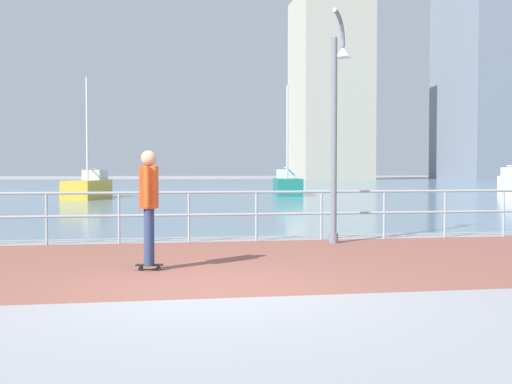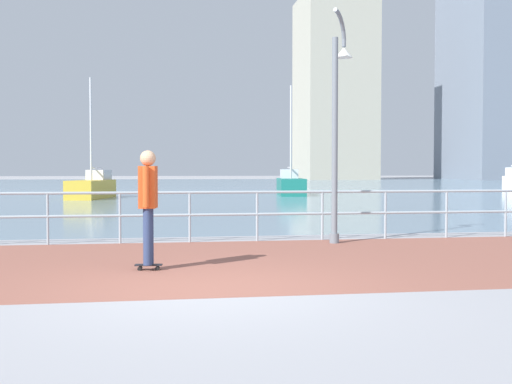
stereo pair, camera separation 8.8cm
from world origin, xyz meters
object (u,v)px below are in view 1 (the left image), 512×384
object	(u,v)px
lamppost	(337,114)
sailboat_gray	(89,187)
sailboat_blue	(287,185)
skateboarder	(149,198)

from	to	relation	value
lamppost	sailboat_gray	world-z (taller)	sailboat_gray
lamppost	sailboat_blue	xyz separation A→B (m)	(4.02, 23.47, -2.00)
sailboat_blue	sailboat_gray	bearing A→B (deg)	-167.21
skateboarder	sailboat_gray	xyz separation A→B (m)	(-3.40, 23.91, -0.47)
lamppost	sailboat_blue	world-z (taller)	sailboat_blue
skateboarder	lamppost	bearing A→B (deg)	38.39
lamppost	sailboat_blue	distance (m)	23.90
sailboat_blue	sailboat_gray	distance (m)	11.46
lamppost	sailboat_blue	bearing A→B (deg)	80.29
skateboarder	sailboat_blue	xyz separation A→B (m)	(7.78, 26.45, -0.45)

